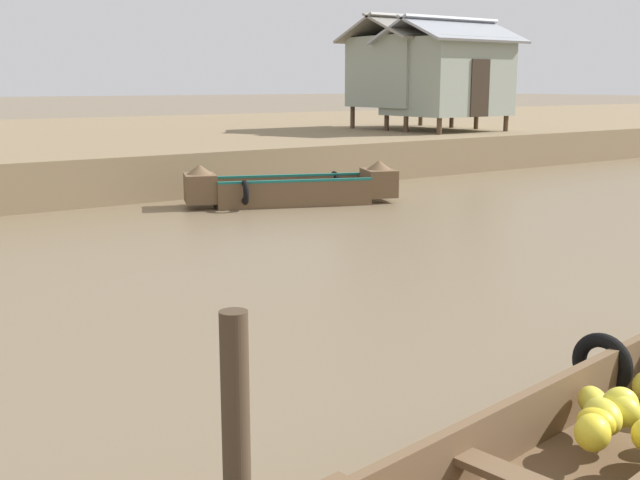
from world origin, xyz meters
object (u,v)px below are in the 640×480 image
(banana_boat, at_px, (604,446))
(stilt_house_mid_left, at_px, (415,70))
(fishing_skiff_distant, at_px, (292,189))
(mooring_post, at_px, (237,465))
(stilt_house_left, at_px, (447,75))

(banana_boat, xyz_separation_m, stilt_house_mid_left, (14.39, 18.06, 2.76))
(fishing_skiff_distant, relative_size, stilt_house_mid_left, 1.07)
(banana_boat, distance_m, mooring_post, 2.60)
(banana_boat, bearing_deg, stilt_house_left, 48.82)
(fishing_skiff_distant, xyz_separation_m, stilt_house_left, (9.35, 4.92, 2.54))
(stilt_house_left, xyz_separation_m, stilt_house_mid_left, (0.00, 1.61, 0.18))
(fishing_skiff_distant, xyz_separation_m, stilt_house_mid_left, (9.35, 6.53, 2.72))
(stilt_house_left, bearing_deg, banana_boat, -131.18)
(fishing_skiff_distant, bearing_deg, stilt_house_mid_left, 34.92)
(stilt_house_left, bearing_deg, mooring_post, -136.39)
(mooring_post, bearing_deg, banana_boat, -7.29)
(banana_boat, height_order, stilt_house_left, stilt_house_left)
(stilt_house_mid_left, distance_m, mooring_post, 24.62)
(banana_boat, bearing_deg, stilt_house_mid_left, 51.45)
(stilt_house_left, distance_m, stilt_house_mid_left, 1.62)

